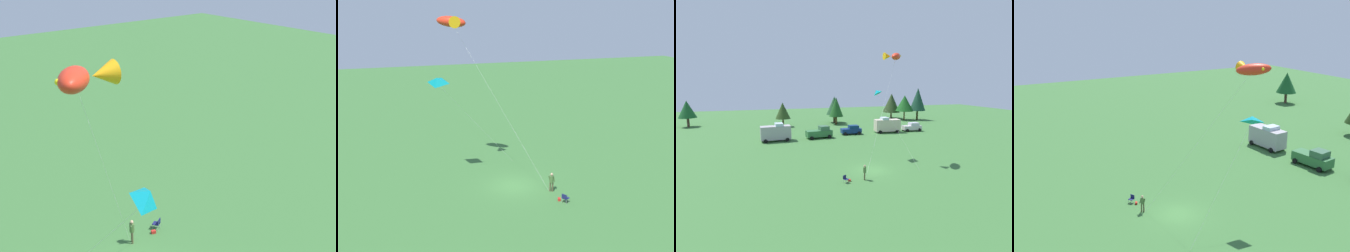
{
  "view_description": "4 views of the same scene",
  "coord_description": "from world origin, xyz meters",
  "views": [
    {
      "loc": [
        12.8,
        19.42,
        19.08
      ],
      "look_at": [
        -3.76,
        -1.06,
        8.64
      ],
      "focal_mm": 50.0,
      "sensor_mm": 36.0,
      "label": 1
    },
    {
      "loc": [
        -30.84,
        10.43,
        15.53
      ],
      "look_at": [
        -4.31,
        2.07,
        7.11
      ],
      "focal_mm": 42.0,
      "sensor_mm": 36.0,
      "label": 2
    },
    {
      "loc": [
        -12.17,
        -29.11,
        10.85
      ],
      "look_at": [
        -3.26,
        1.3,
        5.53
      ],
      "focal_mm": 28.0,
      "sensor_mm": 36.0,
      "label": 3
    },
    {
      "loc": [
        29.99,
        -15.95,
        18.88
      ],
      "look_at": [
        -3.07,
        2.11,
        7.78
      ],
      "focal_mm": 42.0,
      "sensor_mm": 36.0,
      "label": 4
    }
  ],
  "objects": [
    {
      "name": "truck_green_flatbed",
      "position": [
        -2.53,
        20.65,
        1.1
      ],
      "size": [
        5.22,
        2.95,
        2.34
      ],
      "rotation": [
        0.0,
        0.0,
        0.13
      ],
      "color": "#2E6536",
      "rests_on": "ground"
    },
    {
      "name": "ground_plane",
      "position": [
        0.0,
        0.0,
        0.0
      ],
      "size": [
        160.0,
        160.0,
        0.0
      ],
      "primitive_type": "plane",
      "color": "#386A32"
    },
    {
      "name": "kite_large_fish",
      "position": [
        4.71,
        4.26,
        14.32
      ],
      "size": [
        8.23,
        8.45,
        14.93
      ],
      "color": "red",
      "rests_on": "ground"
    },
    {
      "name": "kite_delta_teal",
      "position": [
        2.94,
        6.08,
        9.41
      ],
      "size": [
        3.65,
        8.9,
        9.91
      ],
      "color": "#0A8F9C",
      "rests_on": "ground"
    },
    {
      "name": "van_motorhome_grey",
      "position": [
        -10.91,
        20.3,
        1.64
      ],
      "size": [
        5.56,
        2.95,
        3.34
      ],
      "rotation": [
        0.0,
        0.0,
        0.08
      ],
      "color": "#9F989F",
      "rests_on": "ground"
    },
    {
      "name": "backpack_on_grass",
      "position": [
        -3.83,
        -2.77,
        0.11
      ],
      "size": [
        0.37,
        0.31,
        0.22
      ],
      "primitive_type": "cube",
      "rotation": [
        0.0,
        0.0,
        2.81
      ],
      "color": "red",
      "rests_on": "ground"
    },
    {
      "name": "folding_chair",
      "position": [
        -4.38,
        -3.03,
        0.49
      ],
      "size": [
        0.66,
        0.66,
        0.82
      ],
      "rotation": [
        0.0,
        0.0,
        5.25
      ],
      "color": "#181B4F",
      "rests_on": "ground"
    },
    {
      "name": "person_kite_flyer",
      "position": [
        -2.06,
        -2.82,
        1.02
      ],
      "size": [
        0.47,
        0.58,
        1.74
      ],
      "rotation": [
        0.0,
        0.0,
        5.8
      ],
      "color": "brown",
      "rests_on": "ground"
    }
  ]
}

